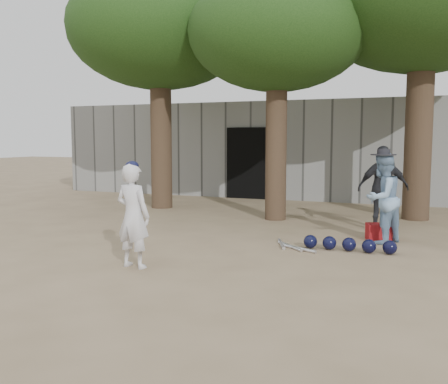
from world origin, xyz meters
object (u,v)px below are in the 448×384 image
at_px(boy_player, 133,216).
at_px(spectator_blue, 382,198).
at_px(spectator_dark, 383,188).
at_px(red_bag, 379,232).

distance_m(boy_player, spectator_blue, 4.44).
xyz_separation_m(boy_player, spectator_dark, (3.10, 4.44, 0.11)).
height_order(spectator_blue, red_bag, spectator_blue).
distance_m(boy_player, red_bag, 4.62).
bearing_deg(spectator_blue, boy_player, -15.91).
xyz_separation_m(spectator_blue, red_bag, (-0.06, 0.26, -0.65)).
height_order(boy_player, red_bag, boy_player).
distance_m(spectator_blue, spectator_dark, 1.35).
height_order(boy_player, spectator_blue, spectator_blue).
bearing_deg(red_bag, spectator_blue, -78.03).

